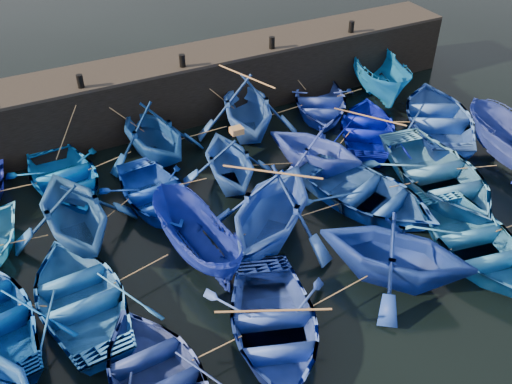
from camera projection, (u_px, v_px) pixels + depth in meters
name	position (u px, v px, depth m)	size (l,w,h in m)	color
ground	(304.00, 267.00, 17.25)	(120.00, 120.00, 0.00)	black
quay_wall	(178.00, 89.00, 23.98)	(26.00, 2.50, 2.50)	black
quay_top	(175.00, 60.00, 23.19)	(26.00, 2.50, 0.12)	black
bollard_1	(80.00, 81.00, 20.92)	(0.24, 0.24, 0.50)	black
bollard_2	(182.00, 61.00, 22.37)	(0.24, 0.24, 0.50)	black
bollard_3	(272.00, 43.00, 23.81)	(0.24, 0.24, 0.50)	black
bollard_4	(351.00, 27.00, 25.26)	(0.24, 0.24, 0.50)	black
boat_1	(63.00, 178.00, 20.12)	(3.45, 4.82, 1.00)	blue
boat_2	(152.00, 132.00, 21.33)	(3.77, 4.37, 2.30)	navy
boat_3	(247.00, 106.00, 22.77)	(4.11, 4.77, 2.51)	#244FAA
boat_4	(320.00, 102.00, 24.65)	(3.41, 4.76, 0.99)	#22399A
boat_5	(379.00, 75.00, 25.55)	(1.99, 5.28, 2.04)	#0A5AA0
boat_7	(73.00, 211.00, 17.52)	(3.91, 4.54, 2.39)	navy
boat_8	(155.00, 194.00, 19.42)	(3.12, 4.36, 0.90)	#082FA0
boat_9	(230.00, 161.00, 20.03)	(3.38, 3.91, 2.06)	#1D4799
boat_10	(315.00, 147.00, 20.82)	(3.29, 3.81, 2.01)	blue
boat_11	(368.00, 128.00, 22.89)	(3.36, 4.69, 0.97)	#000A97
boat_12	(439.00, 116.00, 23.44)	(4.03, 5.64, 1.17)	blue
boat_14	(81.00, 296.00, 15.62)	(3.56, 4.97, 1.03)	blue
boat_15	(196.00, 239.00, 17.04)	(1.60, 4.26, 1.65)	navy
boat_16	(272.00, 207.00, 17.50)	(4.23, 4.91, 2.58)	blue
boat_17	(368.00, 194.00, 19.26)	(3.74, 5.23, 1.09)	#1B49A3
boat_18	(438.00, 174.00, 20.11)	(4.12, 5.76, 1.19)	#2B68A3
boat_21	(157.00, 376.00, 13.60)	(3.35, 4.68, 0.97)	navy
boat_22	(273.00, 325.00, 14.83)	(3.51, 4.90, 1.02)	#2240AC
boat_23	(396.00, 250.00, 16.12)	(3.86, 4.47, 2.35)	navy
boat_24	(474.00, 241.00, 17.41)	(3.65, 5.10, 1.06)	blue
wooden_crate	(237.00, 131.00, 19.46)	(0.43, 0.35, 0.22)	olive
mooring_ropes	(235.00, 162.00, 20.25)	(17.66, 11.56, 2.10)	tan
loose_oars	(294.00, 154.00, 18.94)	(10.44, 11.80, 1.67)	#99724C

